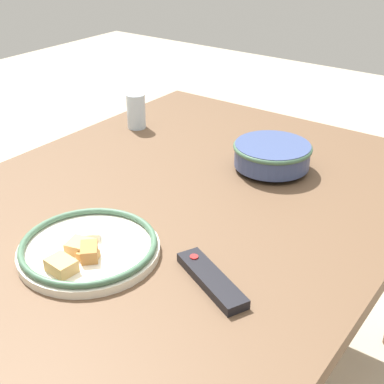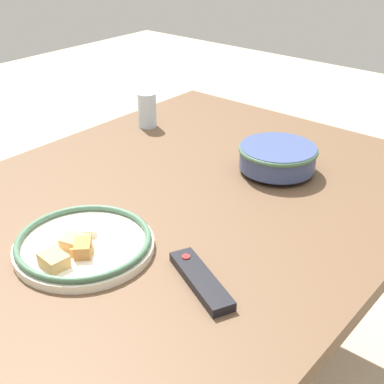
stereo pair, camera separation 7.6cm
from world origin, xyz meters
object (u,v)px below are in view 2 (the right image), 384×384
(food_plate, at_px, (82,243))
(drinking_glass, at_px, (147,110))
(noodle_bowl, at_px, (278,157))
(tv_remote, at_px, (201,280))

(food_plate, bearing_deg, drinking_glass, -146.99)
(noodle_bowl, height_order, tv_remote, noodle_bowl)
(noodle_bowl, height_order, food_plate, noodle_bowl)
(drinking_glass, bearing_deg, tv_remote, 50.93)
(tv_remote, xyz_separation_m, drinking_glass, (-0.54, -0.67, 0.05))
(food_plate, distance_m, drinking_glass, 0.73)
(drinking_glass, bearing_deg, food_plate, 33.01)
(tv_remote, relative_size, drinking_glass, 1.74)
(tv_remote, bearing_deg, noodle_bowl, 41.33)
(noodle_bowl, bearing_deg, tv_remote, 16.24)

